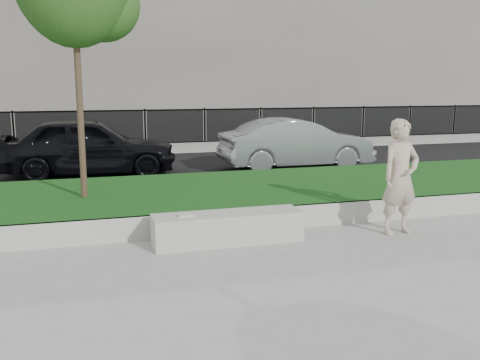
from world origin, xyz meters
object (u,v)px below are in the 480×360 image
object	(u,v)px
man	(400,177)
book	(186,215)
car_dark	(88,146)
stone_bench	(228,228)
car_silver	(296,144)

from	to	relation	value
man	book	bearing A→B (deg)	168.88
car_dark	stone_bench	bearing A→B (deg)	-160.72
man	book	size ratio (longest dim) A/B	8.30
man	car_dark	size ratio (longest dim) A/B	0.41
car_silver	stone_bench	bearing A→B (deg)	148.76
man	book	xyz separation A→B (m)	(-3.58, 0.31, -0.47)
stone_bench	book	xyz separation A→B (m)	(-0.68, -0.01, 0.26)
man	car_silver	bearing A→B (deg)	75.51
stone_bench	car_dark	world-z (taller)	car_dark
stone_bench	book	size ratio (longest dim) A/B	10.22
stone_bench	car_silver	world-z (taller)	car_silver
stone_bench	man	bearing A→B (deg)	-6.18
car_silver	man	bearing A→B (deg)	171.33
book	car_dark	xyz separation A→B (m)	(-1.30, 7.02, 0.33)
book	car_silver	size ratio (longest dim) A/B	0.05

